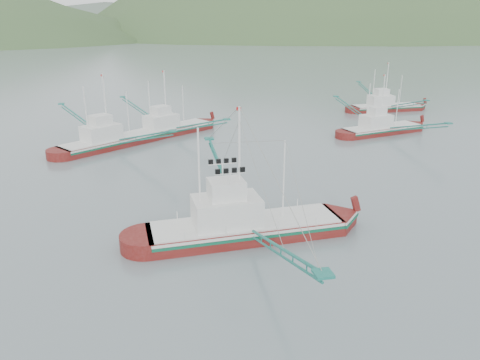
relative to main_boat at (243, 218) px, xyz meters
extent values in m
plane|color=slate|center=(1.03, -0.11, -1.78)|extent=(1200.00, 1200.00, 0.00)
cube|color=#61110E|center=(0.28, 0.02, -1.55)|extent=(17.16, 5.43, 2.26)
cube|color=silver|center=(0.28, 0.02, -0.59)|extent=(16.82, 5.51, 0.25)
cube|color=#0D5B3E|center=(0.28, 0.02, -0.88)|extent=(16.82, 5.53, 0.25)
cube|color=silver|center=(0.28, 0.02, -0.37)|extent=(16.30, 5.16, 0.14)
cube|color=silver|center=(-1.41, -0.08, 0.82)|extent=(5.83, 3.92, 2.48)
cube|color=silver|center=(-1.41, -0.08, 2.85)|extent=(3.07, 2.64, 1.58)
cylinder|color=white|center=(-0.28, -0.02, 4.66)|extent=(0.18, 0.18, 10.16)
cylinder|color=white|center=(-3.66, -0.20, 3.89)|extent=(0.16, 0.16, 8.64)
cylinder|color=white|center=(3.67, 0.20, 3.13)|extent=(0.14, 0.14, 7.11)
cube|color=#61110E|center=(30.63, 32.68, -1.59)|extent=(14.66, 7.03, 1.89)
cube|color=silver|center=(30.63, 32.68, -0.79)|extent=(14.40, 7.03, 0.21)
cube|color=#0D5B3E|center=(30.63, 32.68, -1.02)|extent=(14.40, 7.05, 0.21)
cube|color=silver|center=(30.63, 32.68, -0.60)|extent=(13.92, 6.68, 0.11)
cube|color=silver|center=(29.26, 32.35, 0.39)|extent=(5.30, 4.05, 2.08)
cube|color=silver|center=(29.26, 32.35, 2.09)|extent=(2.88, 2.60, 1.32)
cylinder|color=white|center=(30.17, 32.57, 3.60)|extent=(0.15, 0.15, 8.50)
cylinder|color=white|center=(27.42, 31.90, 2.97)|extent=(0.13, 0.13, 7.22)
cylinder|color=white|center=(33.38, 33.35, 2.33)|extent=(0.11, 0.11, 5.95)
cube|color=#61110E|center=(-3.62, 39.40, -1.58)|extent=(14.91, 11.60, 2.02)
cube|color=silver|center=(-3.62, 39.40, -0.72)|extent=(14.70, 11.50, 0.22)
cube|color=#0D5B3E|center=(-3.62, 39.40, -0.97)|extent=(14.71, 11.52, 0.22)
cube|color=silver|center=(-3.62, 39.40, -0.52)|extent=(14.16, 11.02, 0.12)
cube|color=silver|center=(-4.89, 38.58, 0.54)|extent=(5.99, 5.45, 2.22)
cube|color=silver|center=(-4.89, 38.58, 2.36)|extent=(3.41, 3.29, 1.41)
cylinder|color=white|center=(-4.05, 39.13, 3.97)|extent=(0.16, 0.16, 9.08)
cylinder|color=white|center=(-6.59, 37.49, 3.29)|extent=(0.14, 0.14, 7.72)
cylinder|color=white|center=(-1.08, 41.04, 2.61)|extent=(0.12, 0.12, 6.36)
cube|color=#61110E|center=(-12.45, 33.23, -1.57)|extent=(15.19, 12.49, 2.09)
cube|color=silver|center=(-12.45, 33.23, -0.68)|extent=(14.98, 12.37, 0.23)
cube|color=#0D5B3E|center=(-12.45, 33.23, -0.94)|extent=(14.99, 12.39, 0.23)
cube|color=silver|center=(-12.45, 33.23, -0.47)|extent=(14.43, 11.86, 0.13)
cube|color=silver|center=(-13.73, 32.32, 0.62)|extent=(6.19, 5.75, 2.30)
cube|color=silver|center=(-13.73, 32.32, 2.50)|extent=(3.54, 3.45, 1.46)
cylinder|color=white|center=(-12.88, 32.93, 4.17)|extent=(0.17, 0.17, 9.40)
cylinder|color=white|center=(-15.43, 31.11, 3.47)|extent=(0.15, 0.15, 7.99)
cylinder|color=white|center=(-9.90, 35.05, 2.76)|extent=(0.13, 0.13, 6.58)
cube|color=#61110E|center=(41.10, 50.47, -1.59)|extent=(14.26, 4.15, 1.89)
cube|color=silver|center=(41.10, 50.47, -0.79)|extent=(13.98, 4.22, 0.21)
cube|color=#0D5B3E|center=(41.10, 50.47, -1.02)|extent=(13.98, 4.24, 0.21)
cube|color=silver|center=(41.10, 50.47, -0.60)|extent=(13.55, 3.94, 0.11)
cube|color=silver|center=(39.69, 50.44, 0.39)|extent=(4.80, 3.15, 2.08)
cube|color=silver|center=(39.69, 50.44, 2.09)|extent=(2.51, 2.14, 1.32)
cylinder|color=white|center=(40.63, 50.46, 3.60)|extent=(0.15, 0.15, 8.50)
cylinder|color=white|center=(37.80, 50.39, 2.97)|extent=(0.13, 0.13, 7.22)
cylinder|color=white|center=(43.93, 50.55, 2.33)|extent=(0.11, 0.11, 5.95)
ellipsoid|color=#3A572C|center=(241.03, 429.89, -1.78)|extent=(684.00, 432.00, 306.00)
ellipsoid|color=slate|center=(31.03, 559.89, -1.78)|extent=(960.00, 400.00, 240.00)
camera|label=1|loc=(-7.92, -36.08, 16.48)|focal=35.00mm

